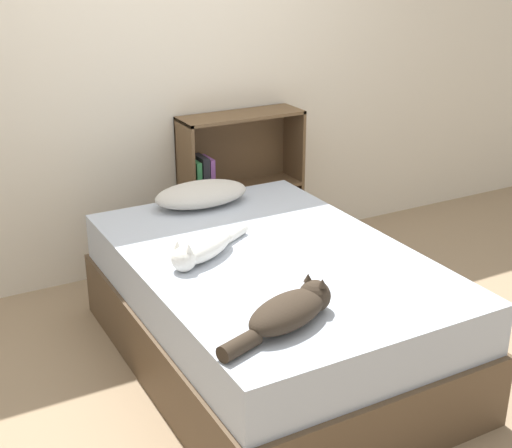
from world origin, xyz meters
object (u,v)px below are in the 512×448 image
at_px(bed, 270,309).
at_px(cat_light, 203,247).
at_px(pillow, 201,194).
at_px(bookshelf, 235,184).
at_px(cat_dark, 290,310).

relative_size(bed, cat_light, 3.65).
relative_size(bed, pillow, 3.51).
height_order(bed, bookshelf, bookshelf).
relative_size(cat_light, cat_dark, 0.91).
bearing_deg(bookshelf, bed, -109.77).
relative_size(cat_dark, bookshelf, 0.59).
distance_m(pillow, cat_dark, 1.37).
bearing_deg(bed, cat_dark, -113.38).
height_order(bed, cat_light, cat_light).
xyz_separation_m(pillow, cat_light, (-0.29, -0.65, -0.01)).
height_order(bed, pillow, pillow).
relative_size(pillow, bookshelf, 0.56).
bearing_deg(cat_light, bed, 130.37).
relative_size(bed, cat_dark, 3.33).
distance_m(cat_light, cat_dark, 0.70).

